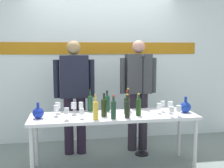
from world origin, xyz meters
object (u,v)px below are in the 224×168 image
(wine_glass_left_0, at_px, (66,111))
(wine_bottle_5, at_px, (96,109))
(wine_glass_left_5, at_px, (74,106))
(wine_glass_right_2, at_px, (172,110))
(wine_bottle_3, at_px, (127,104))
(display_table, at_px, (114,119))
(wine_glass_left_1, at_px, (58,106))
(wine_bottle_2, at_px, (113,108))
(presenter_left, at_px, (74,90))
(wine_glass_left_4, at_px, (56,108))
(wine_bottle_8, at_px, (104,106))
(wine_glass_right_1, at_px, (179,109))
(wine_glass_left_2, at_px, (81,105))
(wine_bottle_6, at_px, (139,106))
(wine_glass_right_4, at_px, (163,104))
(wine_glass_right_0, at_px, (159,106))
(wine_bottle_7, at_px, (127,108))
(presenter_right, at_px, (138,89))
(decanter_blue_right, at_px, (185,107))
(wine_bottle_4, at_px, (90,102))
(wine_bottle_1, at_px, (128,101))
(wine_bottle_0, at_px, (107,102))
(wine_glass_right_3, at_px, (170,105))
(decanter_blue_left, at_px, (38,113))
(wine_glass_left_3, at_px, (82,112))

(wine_glass_left_0, bearing_deg, wine_bottle_5, -4.01)
(wine_glass_left_5, bearing_deg, wine_glass_right_2, -16.12)
(wine_bottle_3, bearing_deg, wine_glass_left_5, 173.71)
(display_table, xyz_separation_m, wine_glass_left_1, (-0.73, 0.19, 0.17))
(wine_bottle_2, relative_size, wine_glass_left_1, 1.97)
(presenter_left, relative_size, wine_glass_left_4, 11.88)
(wine_bottle_8, height_order, wine_glass_right_1, wine_bottle_8)
(wine_glass_left_4, bearing_deg, presenter_left, 66.66)
(wine_bottle_5, xyz_separation_m, wine_glass_left_2, (-0.16, 0.37, -0.02))
(wine_bottle_6, bearing_deg, wine_glass_right_4, 21.74)
(wine_glass_right_0, bearing_deg, wine_bottle_5, -168.44)
(wine_bottle_7, height_order, wine_bottle_8, wine_bottle_7)
(wine_bottle_8, bearing_deg, wine_glass_right_4, 8.16)
(wine_glass_right_1, bearing_deg, wine_bottle_3, 157.02)
(wine_bottle_7, height_order, wine_glass_left_2, wine_bottle_7)
(presenter_right, xyz_separation_m, wine_glass_left_1, (-1.22, -0.43, -0.13))
(wine_bottle_7, distance_m, wine_glass_right_1, 0.66)
(decanter_blue_right, bearing_deg, wine_glass_left_5, 174.55)
(wine_bottle_4, bearing_deg, display_table, -41.67)
(wine_bottle_1, relative_size, wine_glass_left_2, 2.13)
(wine_bottle_3, distance_m, wine_bottle_8, 0.33)
(wine_glass_left_4, relative_size, wine_glass_right_1, 1.00)
(wine_bottle_0, xyz_separation_m, wine_glass_right_3, (0.82, -0.27, -0.01))
(presenter_right, bearing_deg, wine_bottle_3, -117.69)
(decanter_blue_right, xyz_separation_m, wine_glass_right_3, (-0.22, 0.00, 0.03))
(wine_bottle_8, distance_m, wine_glass_left_2, 0.36)
(wine_glass_right_1, bearing_deg, wine_glass_left_0, 177.78)
(presenter_left, xyz_separation_m, wine_glass_right_0, (1.10, -0.65, -0.15))
(wine_bottle_4, relative_size, wine_glass_right_3, 1.95)
(presenter_left, bearing_deg, wine_bottle_2, -61.49)
(wine_bottle_0, relative_size, wine_glass_left_0, 1.85)
(decanter_blue_left, relative_size, wine_glass_left_2, 1.33)
(wine_bottle_5, bearing_deg, wine_bottle_4, 93.18)
(wine_glass_left_1, xyz_separation_m, wine_glass_right_2, (1.43, -0.44, -0.01))
(presenter_right, distance_m, wine_glass_left_0, 1.37)
(wine_bottle_8, xyz_separation_m, wine_glass_right_1, (0.94, -0.18, -0.03))
(wine_glass_left_2, relative_size, wine_glass_right_2, 1.11)
(wine_bottle_6, relative_size, wine_glass_left_2, 1.93)
(wine_bottle_7, distance_m, wine_glass_left_1, 0.94)
(wine_bottle_7, bearing_deg, wine_bottle_0, 114.49)
(wine_bottle_2, bearing_deg, wine_glass_right_2, -3.33)
(wine_glass_left_2, height_order, wine_glass_right_1, wine_glass_left_2)
(wine_glass_right_2, bearing_deg, wine_glass_left_3, 175.12)
(wine_bottle_4, xyz_separation_m, wine_glass_right_0, (0.90, -0.29, -0.03))
(wine_glass_right_2, bearing_deg, display_table, 160.42)
(wine_bottle_4, xyz_separation_m, wine_bottle_6, (0.60, -0.35, 0.00))
(wine_bottle_2, height_order, wine_glass_left_3, wine_bottle_2)
(display_table, height_order, wine_bottle_2, wine_bottle_2)
(wine_glass_left_3, xyz_separation_m, wine_glass_right_2, (1.13, -0.10, 0.01))
(wine_bottle_8, xyz_separation_m, wine_glass_left_0, (-0.48, -0.13, -0.02))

